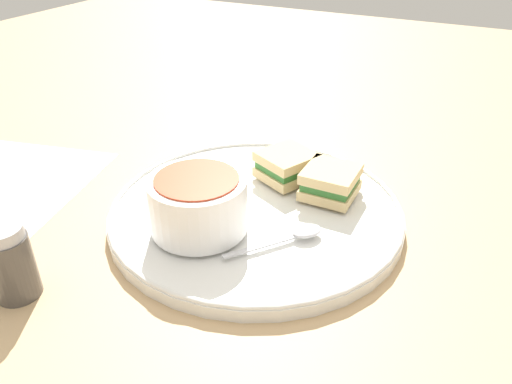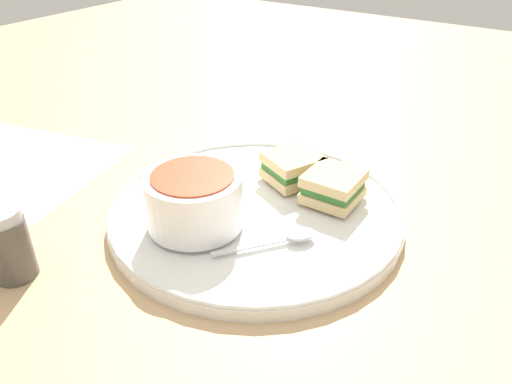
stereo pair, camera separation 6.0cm
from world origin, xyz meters
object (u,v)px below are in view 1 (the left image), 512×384
object	(u,v)px
soup_bowl	(198,203)
sandwich_half_far	(287,165)
spoon	(300,233)
salt_shaker	(11,263)
sandwich_half_near	(330,182)

from	to	relation	value
soup_bowl	sandwich_half_far	world-z (taller)	soup_bowl
soup_bowl	sandwich_half_far	distance (m)	0.16
sandwich_half_far	spoon	bearing A→B (deg)	-149.93
sandwich_half_far	salt_shaker	size ratio (longest dim) A/B	1.08
soup_bowl	salt_shaker	xyz separation A→B (m)	(-0.16, 0.11, -0.01)
spoon	sandwich_half_near	distance (m)	0.10
soup_bowl	sandwich_half_near	xyz separation A→B (m)	(0.13, -0.11, -0.01)
sandwich_half_far	sandwich_half_near	bearing A→B (deg)	-103.34
soup_bowl	salt_shaker	world-z (taller)	soup_bowl
soup_bowl	sandwich_half_near	bearing A→B (deg)	-38.74
sandwich_half_far	salt_shaker	distance (m)	0.34
sandwich_half_near	spoon	bearing A→B (deg)	-179.80
soup_bowl	salt_shaker	distance (m)	0.19
soup_bowl	spoon	world-z (taller)	soup_bowl
sandwich_half_near	sandwich_half_far	world-z (taller)	same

